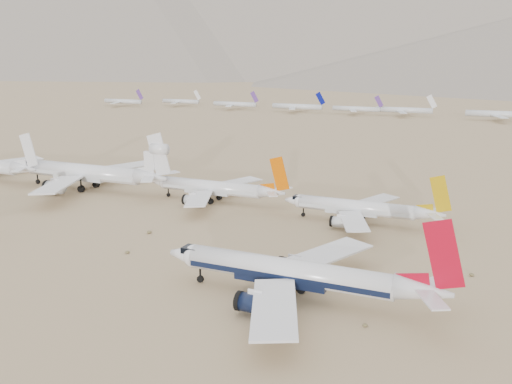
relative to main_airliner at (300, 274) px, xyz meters
The scene contains 6 objects.
ground 14.27m from the main_airliner, 149.61° to the right, with size 7000.00×7000.00×0.00m, color #977B58.
main_airliner is the anchor object (origin of this frame).
row2_gold_tail 50.51m from the main_airliner, 91.77° to the left, with size 39.73×38.85×14.14m.
row2_orange_tail 70.92m from the main_airliner, 129.70° to the left, with size 41.83×40.92×14.92m.
row2_white_trijet 102.38m from the main_airliner, 149.55° to the left, with size 55.83×54.56×19.78m.
desert_scrub 32.16m from the main_airliner, 121.07° to the right, with size 261.14×121.67×0.65m.
Camera 1 is at (42.37, -80.11, 41.23)m, focal length 40.00 mm.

